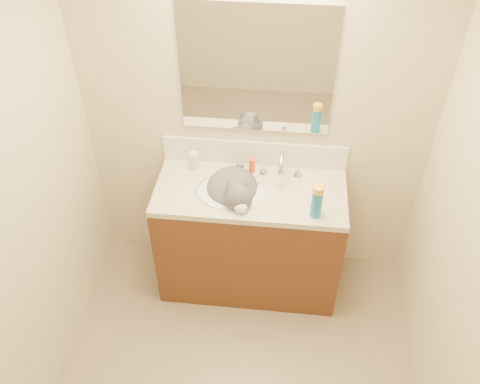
% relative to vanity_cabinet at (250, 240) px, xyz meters
% --- Properties ---
extents(room_shell, '(2.24, 2.54, 2.52)m').
position_rel_vanity_cabinet_xyz_m(room_shell, '(0.00, -0.97, 1.08)').
color(room_shell, beige).
rests_on(room_shell, ground).
extents(vanity_cabinet, '(1.20, 0.55, 0.82)m').
position_rel_vanity_cabinet_xyz_m(vanity_cabinet, '(0.00, 0.00, 0.00)').
color(vanity_cabinet, '#502B15').
rests_on(vanity_cabinet, ground).
extents(counter_slab, '(1.20, 0.55, 0.04)m').
position_rel_vanity_cabinet_xyz_m(counter_slab, '(0.00, 0.00, 0.43)').
color(counter_slab, beige).
rests_on(counter_slab, vanity_cabinet).
extents(basin, '(0.45, 0.36, 0.14)m').
position_rel_vanity_cabinet_xyz_m(basin, '(-0.12, -0.03, 0.38)').
color(basin, white).
rests_on(basin, vanity_cabinet).
extents(faucet, '(0.28, 0.20, 0.21)m').
position_rel_vanity_cabinet_xyz_m(faucet, '(0.18, 0.14, 0.54)').
color(faucet, silver).
rests_on(faucet, counter_slab).
extents(cat, '(0.47, 0.51, 0.35)m').
position_rel_vanity_cabinet_xyz_m(cat, '(-0.10, -0.01, 0.44)').
color(cat, '#4F4C4F').
rests_on(cat, basin).
extents(backsplash, '(1.20, 0.02, 0.18)m').
position_rel_vanity_cabinet_xyz_m(backsplash, '(0.00, 0.26, 0.54)').
color(backsplash, silver).
rests_on(backsplash, counter_slab).
extents(mirror, '(0.90, 0.02, 0.80)m').
position_rel_vanity_cabinet_xyz_m(mirror, '(0.00, 0.26, 1.13)').
color(mirror, white).
rests_on(mirror, room_shell).
extents(pill_bottle, '(0.06, 0.06, 0.12)m').
position_rel_vanity_cabinet_xyz_m(pill_bottle, '(-0.38, 0.19, 0.51)').
color(pill_bottle, silver).
rests_on(pill_bottle, counter_slab).
extents(pill_label, '(0.06, 0.06, 0.04)m').
position_rel_vanity_cabinet_xyz_m(pill_label, '(-0.38, 0.19, 0.50)').
color(pill_label, orange).
rests_on(pill_label, pill_bottle).
extents(silver_jar, '(0.07, 0.07, 0.06)m').
position_rel_vanity_cabinet_xyz_m(silver_jar, '(-0.09, 0.18, 0.48)').
color(silver_jar, '#B7B7BC').
rests_on(silver_jar, counter_slab).
extents(amber_bottle, '(0.05, 0.05, 0.10)m').
position_rel_vanity_cabinet_xyz_m(amber_bottle, '(-0.01, 0.18, 0.50)').
color(amber_bottle, '#EE4E1C').
rests_on(amber_bottle, counter_slab).
extents(toothbrush, '(0.02, 0.13, 0.01)m').
position_rel_vanity_cabinet_xyz_m(toothbrush, '(0.04, 0.05, 0.45)').
color(toothbrush, silver).
rests_on(toothbrush, counter_slab).
extents(toothbrush_head, '(0.02, 0.03, 0.02)m').
position_rel_vanity_cabinet_xyz_m(toothbrush_head, '(0.04, 0.05, 0.46)').
color(toothbrush_head, '#5B73C1').
rests_on(toothbrush_head, counter_slab).
extents(spray_can, '(0.09, 0.09, 0.18)m').
position_rel_vanity_cabinet_xyz_m(spray_can, '(0.40, -0.19, 0.54)').
color(spray_can, '#1B79C1').
rests_on(spray_can, counter_slab).
extents(spray_cap, '(0.09, 0.09, 0.04)m').
position_rel_vanity_cabinet_xyz_m(spray_cap, '(0.40, -0.19, 0.65)').
color(spray_cap, yellow).
rests_on(spray_cap, spray_can).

